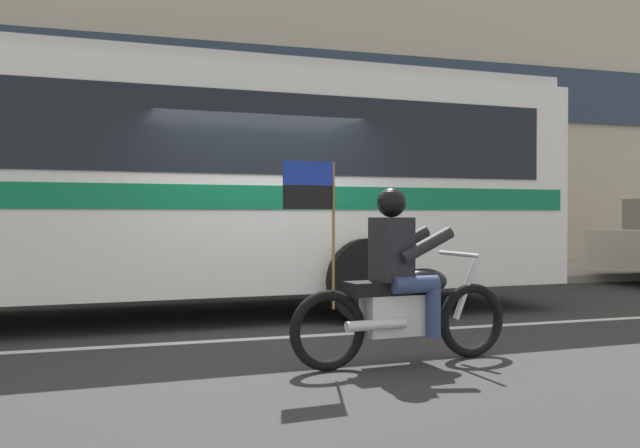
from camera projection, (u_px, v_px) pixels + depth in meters
ground_plane at (265, 329)px, 7.63m from camera, size 60.00×60.00×0.00m
sidewalk_curb at (209, 280)px, 12.51m from camera, size 28.00×3.80×0.15m
lane_center_stripe at (276, 338)px, 7.06m from camera, size 26.60×0.14×0.01m
transit_bus at (57, 170)px, 8.07m from camera, size 13.29×3.10×3.22m
motorcycle_with_rider at (401, 289)px, 5.81m from camera, size 2.19×0.64×1.78m
fire_hydrant at (149, 263)px, 10.96m from camera, size 0.22×0.30×0.75m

